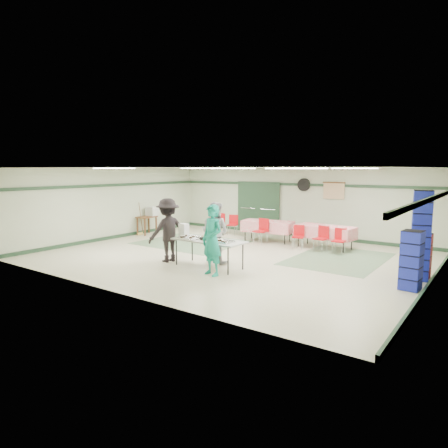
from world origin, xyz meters
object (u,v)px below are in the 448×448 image
Objects in this scene: dining_table_b at (268,226)px; printer_table at (147,219)px; volunteer_dark at (168,230)px; serving_table at (209,241)px; crate_stack_red at (420,256)px; chair_b at (298,234)px; chair_loose_b at (220,221)px; crate_stack_blue_a at (411,260)px; office_printer at (152,211)px; volunteer_grey at (215,232)px; chair_d at (262,228)px; chair_loose_a at (233,223)px; broom at (141,218)px; chair_c at (340,238)px; volunteer_teal at (212,240)px; dining_table_a at (325,231)px; chair_a at (322,236)px; crate_stack_blue_b at (421,236)px.

dining_table_b reaches higher than printer_table.
volunteer_dark is 5.03m from printer_table.
serving_table is 5.32m from crate_stack_red.
chair_loose_b is (-3.89, 0.86, 0.04)m from chair_b.
office_printer is at bearing 167.81° from crate_stack_blue_a.
printer_table is at bearing -131.23° from chair_loose_b.
dining_table_b is (-0.61, 4.35, -0.15)m from serving_table.
chair_d is (-0.33, 3.25, -0.31)m from volunteer_grey.
broom is at bearing -159.82° from chair_loose_a.
serving_table is 2.41× the size of chair_loose_b.
dining_table_b is at bearing 165.76° from chair_c.
volunteer_teal is 0.98× the size of volunteer_dark.
crate_stack_red is at bearing -29.86° from dining_table_a.
dining_table_a is 7.14m from printer_table.
printer_table is 0.26m from broom.
office_printer is at bearing 173.73° from crate_stack_red.
serving_table is 4.39m from dining_table_b.
crate_stack_red is at bearing -39.74° from chair_b.
volunteer_grey is 5.11m from crate_stack_blue_a.
volunteer_dark is 5.01m from chair_a.
dining_table_b is at bearing -30.32° from chair_loose_a.
crate_stack_blue_b is at bearing -6.35° from chair_loose_b.
crate_stack_blue_b reaches higher than office_printer.
crate_stack_red is (5.42, -1.73, 0.01)m from chair_d.
chair_a is 1.02× the size of printer_table.
printer_table is at bearing 153.17° from serving_table.
chair_b is at bearing 99.20° from volunteer_teal.
volunteer_dark is 2.26× the size of chair_loose_a.
crate_stack_red is at bearing -36.60° from chair_loose_a.
crate_stack_blue_b is at bearing 43.78° from volunteer_teal.
volunteer_teal is 5.09m from crate_stack_red.
crate_stack_blue_b reaches higher than crate_stack_blue_a.
crate_stack_red is (6.27, 2.20, -0.35)m from volunteer_dark.
volunteer_dark is at bearing -39.18° from office_printer.
chair_c is 3.12m from crate_stack_red.
volunteer_teal is at bearing 94.46° from volunteer_dark.
volunteer_grey reaches higher than dining_table_b.
chair_loose_a is (-1.96, 1.04, -0.06)m from chair_d.
volunteer_grey is at bearing -77.98° from chair_d.
volunteer_teal reaches higher than chair_b.
serving_table is 1.59× the size of broom.
chair_b reaches higher than dining_table_a.
chair_c is at bearing -28.39° from chair_loose_a.
chair_a is 7.15m from office_printer.
chair_b is (1.09, 3.24, -0.39)m from volunteer_grey.
chair_loose_a is at bearing 158.30° from chair_d.
chair_c is at bearing 4.77° from office_printer.
printer_table is (-5.40, 2.86, -0.09)m from serving_table.
chair_b is 6.48m from broom.
office_printer is 0.34× the size of broom.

